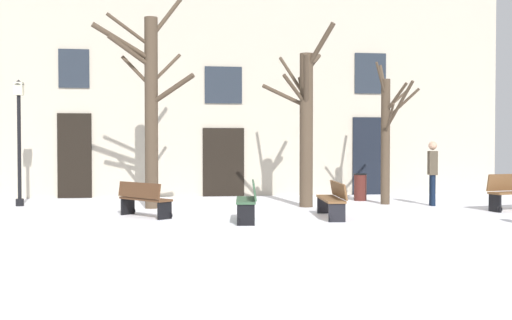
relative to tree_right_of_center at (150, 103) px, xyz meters
name	(u,v)px	position (x,y,z in m)	size (l,w,h in m)	color
ground_plane	(267,228)	(2.45, -4.19, -2.79)	(29.83, 29.83, 0.00)	white
building_facade	(229,70)	(2.45, 3.70, 1.34)	(18.64, 0.60, 8.18)	#BCB29E
tree_right_of_center	(150,103)	(0.00, 0.00, 0.00)	(2.67, 1.18, 5.66)	#4C3D2D
tree_near_facade	(306,120)	(4.16, -0.22, -0.43)	(1.79, 2.19, 4.90)	#4C3D2D
tree_center	(387,134)	(6.60, 0.17, -0.79)	(1.34, 1.91, 4.05)	#4C3D2D
streetlamp	(19,128)	(-3.59, 1.14, -0.65)	(0.30, 0.30, 3.48)	black
litter_bin	(360,187)	(6.21, 1.35, -2.38)	(0.41, 0.41, 0.81)	#4C1E19
bench_back_to_back_left	(248,200)	(2.21, -3.10, -2.33)	(0.62, 1.58, 0.90)	#2D4C33
bench_near_center_tree	(144,199)	(-0.11, -1.94, -2.37)	(1.30, 1.45, 0.82)	#51331E
bench_near_lamp	(333,199)	(4.25, -2.65, -2.35)	(0.62, 1.89, 0.83)	brown
person_crossing_plaza	(433,170)	(7.72, -0.39, -1.80)	(0.31, 0.42, 1.78)	black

